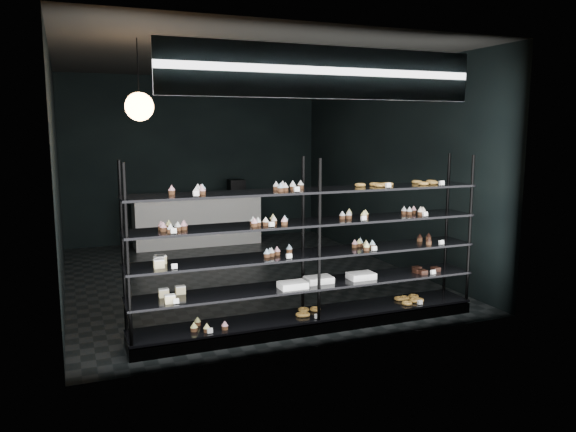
# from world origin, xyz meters

# --- Properties ---
(room) EXTENTS (5.01, 6.01, 3.20)m
(room) POSITION_xyz_m (0.00, 0.00, 1.60)
(room) COLOR black
(room) RESTS_ON ground
(display_shelf) EXTENTS (4.00, 0.50, 1.91)m
(display_shelf) POSITION_xyz_m (0.05, -2.45, 0.63)
(display_shelf) COLOR black
(display_shelf) RESTS_ON room
(signage) EXTENTS (3.30, 0.05, 0.50)m
(signage) POSITION_xyz_m (0.00, -2.93, 2.75)
(signage) COLOR #0B1939
(signage) RESTS_ON room
(pendant_lamp) EXTENTS (0.31, 0.31, 0.89)m
(pendant_lamp) POSITION_xyz_m (-1.60, -1.55, 2.45)
(pendant_lamp) COLOR black
(pendant_lamp) RESTS_ON room
(service_counter) EXTENTS (2.46, 0.65, 1.23)m
(service_counter) POSITION_xyz_m (-0.09, 2.50, 0.50)
(service_counter) COLOR silver
(service_counter) RESTS_ON room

